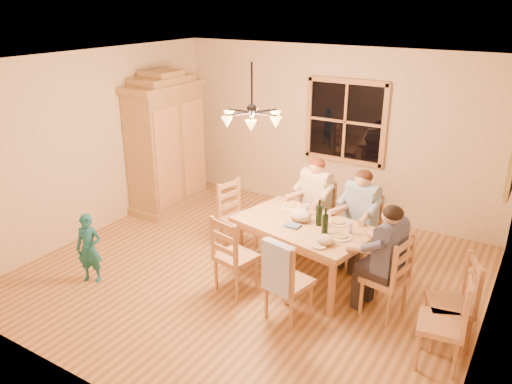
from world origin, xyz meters
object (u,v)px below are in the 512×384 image
Objects in this scene: chair_spare_back at (447,317)px; chair_far_left at (314,227)px; chandelier at (252,117)px; child at (89,248)px; chair_near_right at (289,293)px; adult_woman at (315,192)px; chair_spare_front at (439,337)px; wine_bottle_a at (319,213)px; adult_plaid_man at (361,206)px; chair_near_left at (236,268)px; chair_far_right at (358,243)px; wine_bottle_b at (325,221)px; armoire at (167,147)px; dining_table at (304,231)px; adult_slate_man at (388,247)px; chair_end_left at (239,229)px; chair_end_right at (384,290)px.

chair_far_left is at bearing 34.86° from chair_spare_back.
child is (-1.65, -1.21, -1.63)m from chandelier.
chandelier is at bearing 156.35° from chair_near_right.
adult_woman is 2.70m from chair_spare_front.
wine_bottle_a reaches higher than child.
child is (-2.00, -2.31, -0.39)m from adult_woman.
chair_near_left is at bearing 64.80° from adult_plaid_man.
chair_far_right and chair_spare_back have the same top height.
wine_bottle_b is 1.66m from chair_spare_back.
chair_far_right is 1.57m from chair_near_right.
armoire is 3.20m from dining_table.
chair_spare_front and chair_spare_back have the same top height.
dining_table is at bearing 117.90° from chair_near_right.
chair_far_left is 1.00× the size of chair_far_right.
adult_plaid_man reaches higher than chair_near_right.
chair_near_right is 1.13× the size of adult_slate_man.
adult_woman is at bearing 136.74° from chair_end_left.
chair_end_right is 1.00× the size of chair_spare_front.
chair_spare_front is at bearing 153.90° from chair_far_left.
child is (-2.25, -1.46, -0.20)m from dining_table.
chair_end_right is (1.69, 0.45, 0.00)m from chair_near_left.
chair_end_right is at bearing 26.57° from chair_near_left.
chair_far_left is at bearing -2.17° from armoire.
adult_slate_man is (1.69, 0.45, 0.54)m from chair_near_left.
chair_near_right is at bearing 117.90° from adult_woman.
chair_near_right is (0.25, -0.85, -0.35)m from dining_table.
adult_slate_man is (4.15, -1.19, -0.22)m from armoire.
adult_woman reaches higher than chair_far_left.
chair_near_right is at bearing 63.43° from chair_end_left.
dining_table is 2.09× the size of adult_slate_man.
chair_spare_front is at bearing -12.11° from chandelier.
wine_bottle_a is 1.84m from chair_spare_back.
chair_near_left is at bearing -134.89° from wine_bottle_a.
chair_end_right is at bearing 11.69° from adult_slate_man.
chair_far_right is 1.67m from chair_end_left.
dining_table is at bearing 90.00° from adult_slate_man.
child is (-2.49, -0.61, 0.15)m from chair_near_right.
wine_bottle_b is at bearing 3.50° from child.
armoire reaches higher than child.
chair_near_left is 1.00× the size of chair_end_right.
chair_spare_back is (1.60, 0.46, 0.00)m from chair_near_right.
chair_end_right is at bearing 46.74° from chair_near_right.
chandelier is 2.48m from chair_end_right.
child is (-1.68, -0.77, 0.15)m from chair_near_left.
adult_woman is 0.88× the size of chair_spare_back.
dining_table is 1.85× the size of chair_far_right.
chair_far_left is 1.09m from wine_bottle_a.
chair_near_right is 1.67m from chair_spare_back.
adult_plaid_man is at bearing 64.80° from wine_bottle_a.
dining_table is 1.85× the size of chair_spare_front.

